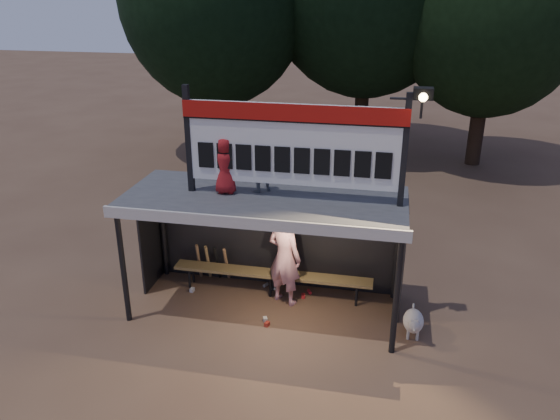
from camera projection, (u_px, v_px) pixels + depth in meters
The scene contains 11 objects.
ground at pixel (266, 308), 10.53m from camera, with size 80.00×80.00×0.00m, color brown.
player at pixel (285, 257), 10.39m from camera, with size 0.70×0.46×1.92m, color white.
child_a at pixel (258, 166), 9.70m from camera, with size 0.45×0.35×0.93m, color slate.
child_b at pixel (225, 166), 9.59m from camera, with size 0.50×0.32×1.01m, color maroon.
dugout_shelter at pixel (268, 215), 10.05m from camera, with size 5.10×2.08×2.32m.
scoreboard_assembly at pixel (296, 142), 9.15m from camera, with size 4.10×0.27×1.99m.
bench at pixel (272, 274), 10.86m from camera, with size 4.00×0.35×0.48m.
tree_right at pixel (494, 6), 17.15m from camera, with size 6.08×6.08×8.72m.
dog at pixel (413, 322), 9.61m from camera, with size 0.36×0.81×0.49m.
bats at pixel (213, 262), 11.35m from camera, with size 0.68×0.35×0.84m.
litter at pixel (268, 299), 10.76m from camera, with size 2.44×1.50×0.08m.
Camera 1 is at (2.08, -8.78, 5.75)m, focal length 35.00 mm.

